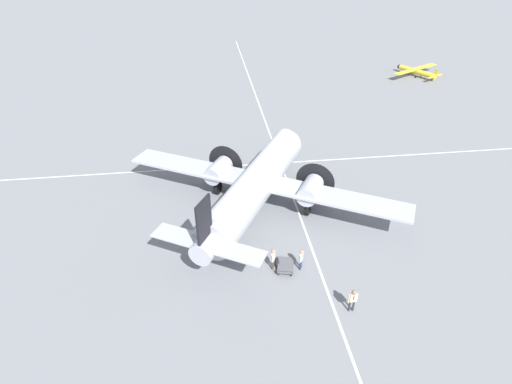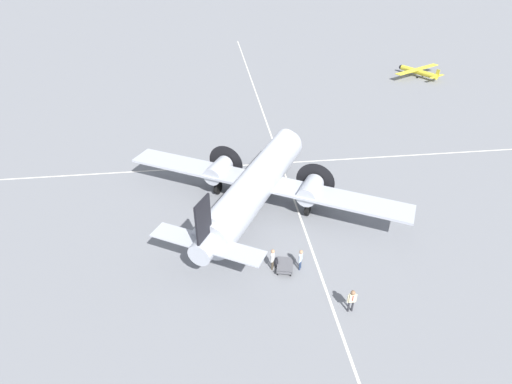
# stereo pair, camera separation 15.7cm
# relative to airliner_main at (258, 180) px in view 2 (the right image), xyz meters

# --- Properties ---
(ground_plane) EXTENTS (300.00, 300.00, 0.00)m
(ground_plane) POSITION_rel_airliner_main_xyz_m (0.41, -0.23, -2.65)
(ground_plane) COLOR slate
(apron_line_eastwest) EXTENTS (120.00, 0.16, 0.01)m
(apron_line_eastwest) POSITION_rel_airliner_main_xyz_m (0.41, 3.18, -2.64)
(apron_line_eastwest) COLOR silver
(apron_line_eastwest) RESTS_ON ground_plane
(apron_line_northsouth) EXTENTS (0.16, 120.00, 0.01)m
(apron_line_northsouth) POSITION_rel_airliner_main_xyz_m (-7.22, -0.23, -2.64)
(apron_line_northsouth) COLOR silver
(apron_line_northsouth) RESTS_ON ground_plane
(airliner_main) EXTENTS (17.42, 21.86, 6.18)m
(airliner_main) POSITION_rel_airliner_main_xyz_m (0.00, 0.00, 0.00)
(airliner_main) COLOR #ADB2BC
(airliner_main) RESTS_ON ground_plane
(crew_foreground) EXTENTS (0.27, 0.59, 1.71)m
(crew_foreground) POSITION_rel_airliner_main_xyz_m (11.34, 4.14, -1.60)
(crew_foreground) COLOR #2D2D33
(crew_foreground) RESTS_ON ground_plane
(passenger_boarding) EXTENTS (0.50, 0.34, 1.64)m
(passenger_boarding) POSITION_rel_airliner_main_xyz_m (7.46, 1.91, -1.64)
(passenger_boarding) COLOR navy
(passenger_boarding) RESTS_ON ground_plane
(ramp_agent) EXTENTS (0.53, 0.32, 1.66)m
(ramp_agent) POSITION_rel_airliner_main_xyz_m (7.20, 0.07, -1.63)
(ramp_agent) COLOR #473D2D
(ramp_agent) RESTS_ON ground_plane
(suitcase_near_door) EXTENTS (0.44, 0.12, 0.54)m
(suitcase_near_door) POSITION_rel_airliner_main_xyz_m (6.63, -1.17, -2.39)
(suitcase_near_door) COLOR #47331E
(suitcase_near_door) RESTS_ON ground_plane
(suitcase_upright_spare) EXTENTS (0.39, 0.20, 0.62)m
(suitcase_upright_spare) POSITION_rel_airliner_main_xyz_m (6.98, 0.37, -2.35)
(suitcase_upright_spare) COLOR #232328
(suitcase_upright_spare) RESTS_ON ground_plane
(baggage_cart) EXTENTS (1.84, 1.41, 0.56)m
(baggage_cart) POSITION_rel_airliner_main_xyz_m (7.34, 0.90, -2.38)
(baggage_cart) COLOR #56565B
(baggage_cart) RESTS_ON ground_plane
(light_aircraft_distant) EXTENTS (7.01, 8.93, 1.88)m
(light_aircraft_distant) POSITION_rel_airliner_main_xyz_m (-32.22, 29.21, -1.85)
(light_aircraft_distant) COLOR yellow
(light_aircraft_distant) RESTS_ON ground_plane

